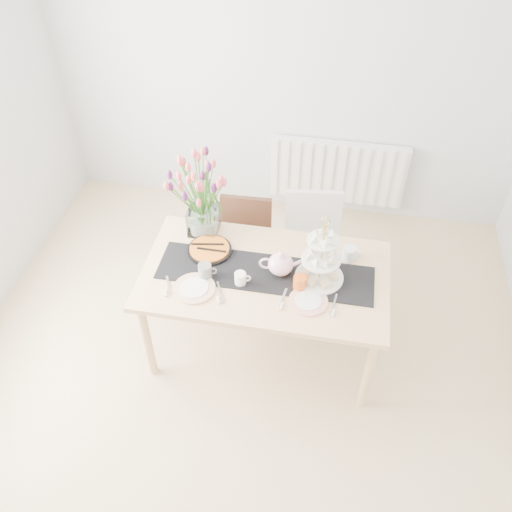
% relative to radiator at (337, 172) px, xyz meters
% --- Properties ---
extents(room_shell, '(4.50, 4.50, 4.50)m').
position_rel_radiator_xyz_m(room_shell, '(-0.50, -2.19, 0.85)').
color(room_shell, tan).
rests_on(room_shell, ground).
extents(radiator, '(1.20, 0.08, 0.60)m').
position_rel_radiator_xyz_m(radiator, '(0.00, 0.00, 0.00)').
color(radiator, white).
rests_on(radiator, room_shell).
extents(dining_table, '(1.60, 0.90, 0.75)m').
position_rel_radiator_xyz_m(dining_table, '(-0.38, -1.65, 0.22)').
color(dining_table, tan).
rests_on(dining_table, ground).
extents(chair_brown, '(0.41, 0.41, 0.79)m').
position_rel_radiator_xyz_m(chair_brown, '(-0.64, -1.04, 0.00)').
color(chair_brown, '#331C12').
rests_on(chair_brown, ground).
extents(chair_white, '(0.48, 0.48, 0.86)m').
position_rel_radiator_xyz_m(chair_white, '(-0.13, -0.98, 0.05)').
color(chair_white, silver).
rests_on(chair_white, ground).
extents(table_runner, '(1.40, 0.35, 0.01)m').
position_rel_radiator_xyz_m(table_runner, '(-0.38, -1.65, 0.30)').
color(table_runner, black).
rests_on(table_runner, dining_table).
extents(tulip_vase, '(0.71, 0.71, 0.61)m').
position_rel_radiator_xyz_m(tulip_vase, '(-0.87, -1.31, 0.69)').
color(tulip_vase, silver).
rests_on(tulip_vase, dining_table).
extents(cake_stand, '(0.31, 0.31, 0.46)m').
position_rel_radiator_xyz_m(cake_stand, '(-0.03, -1.64, 0.43)').
color(cake_stand, gold).
rests_on(cake_stand, dining_table).
extents(teapot, '(0.28, 0.24, 0.17)m').
position_rel_radiator_xyz_m(teapot, '(-0.28, -1.63, 0.38)').
color(teapot, white).
rests_on(teapot, dining_table).
extents(cream_jug, '(0.11, 0.11, 0.09)m').
position_rel_radiator_xyz_m(cream_jug, '(0.14, -1.41, 0.35)').
color(cream_jug, silver).
rests_on(cream_jug, dining_table).
extents(tart_tin, '(0.30, 0.30, 0.04)m').
position_rel_radiator_xyz_m(tart_tin, '(-0.78, -1.52, 0.32)').
color(tart_tin, black).
rests_on(tart_tin, dining_table).
extents(mug_grey, '(0.10, 0.10, 0.10)m').
position_rel_radiator_xyz_m(mug_grey, '(-0.75, -1.75, 0.35)').
color(mug_grey, slate).
rests_on(mug_grey, dining_table).
extents(mug_white, '(0.09, 0.09, 0.09)m').
position_rel_radiator_xyz_m(mug_white, '(-0.52, -1.77, 0.34)').
color(mug_white, white).
rests_on(mug_white, dining_table).
extents(mug_orange, '(0.12, 0.12, 0.10)m').
position_rel_radiator_xyz_m(mug_orange, '(-0.15, -1.74, 0.35)').
color(mug_orange, orange).
rests_on(mug_orange, dining_table).
extents(plate_left, '(0.36, 0.36, 0.01)m').
position_rel_radiator_xyz_m(plate_left, '(-0.80, -1.87, 0.31)').
color(plate_left, white).
rests_on(plate_left, dining_table).
extents(plate_right, '(0.27, 0.27, 0.01)m').
position_rel_radiator_xyz_m(plate_right, '(-0.08, -1.85, 0.31)').
color(plate_right, white).
rests_on(plate_right, dining_table).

